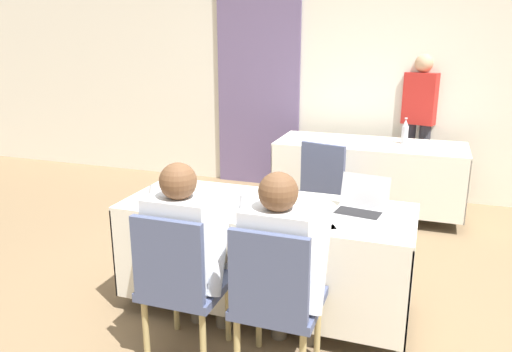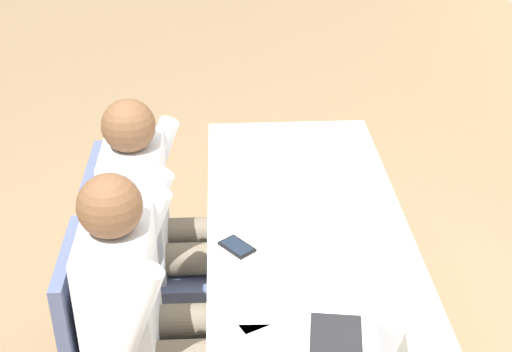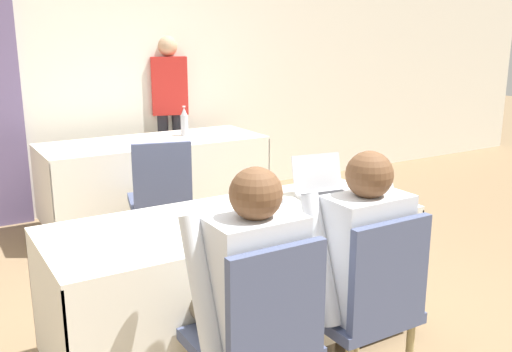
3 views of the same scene
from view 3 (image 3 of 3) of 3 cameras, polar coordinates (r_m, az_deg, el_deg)
ground_plane at (r=3.15m, az=-1.91°, el=-16.93°), size 24.00×24.00×0.00m
wall_back at (r=5.37m, az=-17.30°, el=10.63°), size 12.00×0.06×2.70m
conference_table_near at (r=2.90m, az=-2.00°, el=-7.46°), size 1.86×0.73×0.74m
conference_table_far at (r=4.93m, az=-10.12°, el=1.48°), size 1.86×0.73×0.74m
laptop at (r=3.18m, az=6.88°, el=-1.34°), size 0.34×0.31×0.22m
cell_phone at (r=2.66m, az=2.03°, el=-5.26°), size 0.14×0.14×0.01m
paper_beside_laptop at (r=2.97m, az=-4.73°, el=-3.26°), size 0.32×0.36×0.00m
paper_centre_table at (r=3.01m, az=9.21°, el=-3.17°), size 0.22×0.30×0.00m
paper_left_edge at (r=2.89m, az=5.60°, el=-3.81°), size 0.32×0.36×0.00m
water_bottle at (r=5.07m, az=-7.17°, el=5.37°), size 0.07×0.07×0.26m
chair_near_left at (r=2.28m, az=0.34°, el=-15.69°), size 0.44×0.44×0.90m
chair_near_right at (r=2.58m, az=11.05°, el=-12.25°), size 0.44×0.44×0.90m
chair_far_spare at (r=4.14m, az=-9.46°, el=-1.87°), size 0.54×0.54×0.90m
person_checkered_shirt at (r=2.28m, az=-1.02°, el=-11.10°), size 0.50×0.52×1.16m
person_white_shirt at (r=2.58m, az=9.68°, el=-8.25°), size 0.50×0.52×1.16m
person_red_shirt at (r=5.64m, az=-8.63°, el=6.79°), size 0.38×0.29×1.59m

